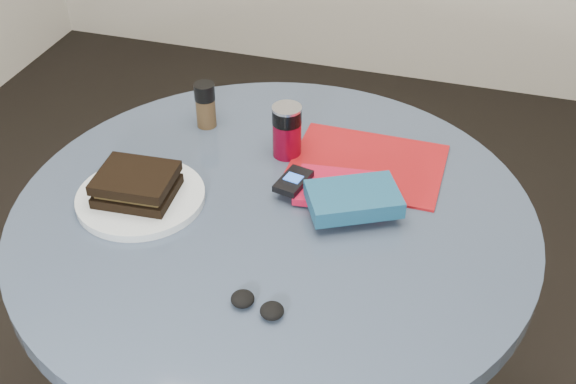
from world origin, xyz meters
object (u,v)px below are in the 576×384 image
(magazine, at_px, (367,164))
(novel, at_px, (353,199))
(table, at_px, (274,272))
(plate, at_px, (141,197))
(red_book, at_px, (342,189))
(pepper_grinder, at_px, (205,105))
(soda_can, at_px, (287,131))
(mp3_player, at_px, (293,181))
(headphones, at_px, (257,305))
(sandwich, at_px, (136,184))

(magazine, height_order, novel, novel)
(table, relative_size, plate, 4.04)
(plate, height_order, red_book, red_book)
(magazine, xyz_separation_m, novel, (0.01, -0.17, 0.03))
(pepper_grinder, relative_size, red_book, 0.58)
(plate, height_order, pepper_grinder, pepper_grinder)
(red_book, distance_m, novel, 0.07)
(plate, height_order, soda_can, soda_can)
(mp3_player, bearing_deg, headphones, -84.08)
(pepper_grinder, height_order, headphones, pepper_grinder)
(headphones, bearing_deg, pepper_grinder, 120.03)
(table, height_order, mp3_player, mp3_player)
(mp3_player, height_order, headphones, mp3_player)
(magazine, distance_m, red_book, 0.11)
(soda_can, distance_m, magazine, 0.18)
(plate, bearing_deg, sandwich, -132.85)
(pepper_grinder, relative_size, headphones, 1.03)
(soda_can, distance_m, red_book, 0.18)
(magazine, distance_m, headphones, 0.46)
(plate, distance_m, red_book, 0.39)
(table, xyz_separation_m, mp3_player, (0.02, 0.07, 0.19))
(sandwich, distance_m, pepper_grinder, 0.30)
(pepper_grinder, relative_size, magazine, 0.34)
(table, distance_m, magazine, 0.29)
(table, bearing_deg, red_book, 37.36)
(sandwich, bearing_deg, pepper_grinder, 85.58)
(pepper_grinder, xyz_separation_m, red_book, (0.35, -0.16, -0.04))
(pepper_grinder, distance_m, magazine, 0.38)
(magazine, xyz_separation_m, mp3_player, (-0.12, -0.13, 0.02))
(plate, height_order, magazine, plate)
(table, height_order, red_book, red_book)
(sandwich, height_order, novel, sandwich)
(table, relative_size, sandwich, 6.63)
(plate, relative_size, novel, 1.47)
(table, bearing_deg, pepper_grinder, 133.57)
(pepper_grinder, bearing_deg, sandwich, -94.42)
(soda_can, relative_size, red_book, 0.64)
(soda_can, relative_size, headphones, 1.14)
(table, distance_m, headphones, 0.31)
(pepper_grinder, relative_size, mp3_player, 1.12)
(plate, distance_m, pepper_grinder, 0.30)
(soda_can, xyz_separation_m, headphones, (0.08, -0.44, -0.05))
(plate, bearing_deg, pepper_grinder, 86.12)
(plate, distance_m, novel, 0.41)
(magazine, xyz_separation_m, red_book, (-0.03, -0.11, 0.01))
(sandwich, bearing_deg, plate, 47.15)
(magazine, relative_size, red_book, 1.72)
(novel, distance_m, headphones, 0.30)
(pepper_grinder, relative_size, novel, 0.62)
(mp3_player, relative_size, headphones, 0.92)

